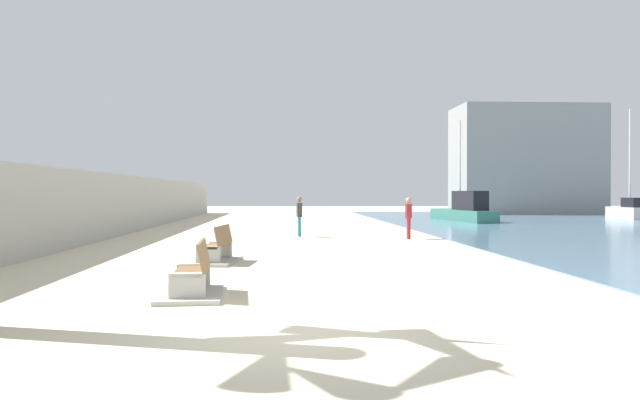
# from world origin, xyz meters

# --- Properties ---
(ground_plane) EXTENTS (120.00, 120.00, 0.00)m
(ground_plane) POSITION_xyz_m (0.00, 18.00, 0.00)
(ground_plane) COLOR beige
(seawall) EXTENTS (0.80, 64.00, 2.60)m
(seawall) POSITION_xyz_m (-7.50, 18.00, 1.30)
(seawall) COLOR #ADAAA3
(seawall) RESTS_ON ground
(bench_near) EXTENTS (1.23, 2.17, 0.98)m
(bench_near) POSITION_xyz_m (-1.85, 3.01, 0.23)
(bench_near) COLOR #ADAAA3
(bench_near) RESTS_ON ground
(bench_far) EXTENTS (1.35, 2.22, 0.98)m
(bench_far) POSITION_xyz_m (-2.00, 8.41, 0.23)
(bench_far) COLOR #ADAAA3
(bench_far) RESTS_ON ground
(person_walking) EXTENTS (0.31, 0.48, 1.64)m
(person_walking) POSITION_xyz_m (4.70, 16.73, 0.95)
(person_walking) COLOR #B22D33
(person_walking) RESTS_ON ground
(person_standing) EXTENTS (0.24, 0.52, 1.67)m
(person_standing) POSITION_xyz_m (0.41, 18.24, 0.97)
(person_standing) COLOR teal
(person_standing) RESTS_ON ground
(boat_mid_bay) EXTENTS (2.40, 7.74, 6.42)m
(boat_mid_bay) POSITION_xyz_m (11.15, 31.49, 0.74)
(boat_mid_bay) COLOR #337060
(boat_mid_bay) RESTS_ON water_bay
(boat_far_left) EXTENTS (1.88, 4.22, 7.61)m
(boat_far_left) POSITION_xyz_m (23.70, 34.52, 0.63)
(boat_far_left) COLOR beige
(boat_far_left) RESTS_ON water_bay
(harbor_building) EXTENTS (12.00, 6.00, 9.23)m
(harbor_building) POSITION_xyz_m (20.61, 46.00, 4.61)
(harbor_building) COLOR gray
(harbor_building) RESTS_ON ground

